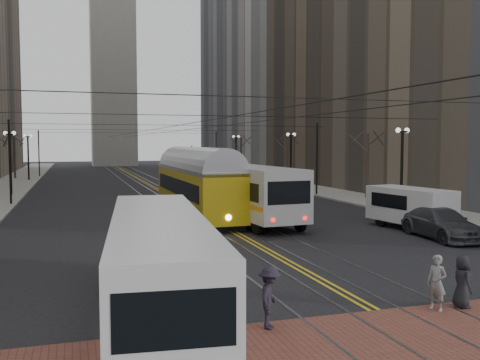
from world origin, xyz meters
TOP-DOWN VIEW (x-y plane):
  - ground at (0.00, 0.00)m, footprint 260.00×260.00m
  - sidewalk_left at (-15.00, 45.00)m, footprint 5.00×140.00m
  - sidewalk_right at (15.00, 45.00)m, footprint 5.00×140.00m
  - crosswalk_band at (0.00, -4.00)m, footprint 25.00×6.00m
  - streetcar_rails at (0.00, 45.00)m, footprint 4.80×130.00m
  - centre_lines at (0.00, 45.00)m, footprint 0.42×130.00m
  - building_right_mid at (25.50, 46.00)m, footprint 16.00×20.00m
  - building_right_midfar at (27.50, 66.00)m, footprint 20.00×20.00m
  - building_right_far at (25.50, 86.00)m, footprint 16.00×20.00m
  - lamp_posts at (-0.00, 28.75)m, footprint 27.60×57.20m
  - street_trees at (0.00, 35.25)m, footprint 31.68×53.28m
  - trolley_wires at (0.00, 34.83)m, footprint 25.96×120.00m
  - transit_bus at (-6.08, 0.00)m, footprint 3.57×11.69m
  - streetcar at (-0.50, 20.03)m, footprint 2.80×14.79m
  - rear_bus at (1.80, 17.50)m, footprint 3.83×13.28m
  - cargo_van at (9.72, 11.26)m, footprint 2.76×5.46m
  - sedan_grey at (7.35, 25.41)m, footprint 2.05×4.43m
  - sedan_silver at (9.51, 37.74)m, footprint 2.04×4.94m
  - sedan_parked at (9.50, 8.29)m, footprint 2.58×5.45m
  - pedestrian_a at (2.59, -1.50)m, footprint 0.61×0.83m
  - pedestrian_b at (1.71, -1.50)m, footprint 0.59×0.69m
  - pedestrian_d at (-3.42, -1.50)m, footprint 1.04×1.21m

SIDE VIEW (x-z plane):
  - ground at x=0.00m, z-range 0.00..0.00m
  - streetcar_rails at x=0.00m, z-range 0.00..0.01m
  - crosswalk_band at x=0.00m, z-range 0.00..0.01m
  - centre_lines at x=0.00m, z-range 0.01..0.01m
  - sidewalk_left at x=-15.00m, z-range 0.00..0.15m
  - sidewalk_right at x=15.00m, z-range 0.00..0.15m
  - sedan_grey at x=7.35m, z-range 0.00..1.47m
  - sedan_parked at x=9.50m, z-range 0.00..1.54m
  - pedestrian_a at x=2.59m, z-range 0.01..1.55m
  - sedan_silver at x=9.51m, z-range 0.00..1.59m
  - pedestrian_b at x=1.71m, z-range 0.01..1.62m
  - pedestrian_d at x=-3.42m, z-range 0.01..1.64m
  - cargo_van at x=9.72m, z-range 0.00..2.31m
  - transit_bus at x=-6.08m, z-range 0.00..2.88m
  - rear_bus at x=1.80m, z-range 0.00..3.42m
  - streetcar at x=-0.50m, z-range 0.00..3.48m
  - street_trees at x=0.00m, z-range 0.00..5.60m
  - lamp_posts at x=0.00m, z-range 0.00..5.60m
  - trolley_wires at x=0.00m, z-range 0.47..7.07m
  - building_right_mid at x=25.50m, z-range 0.00..34.00m
  - building_right_far at x=25.50m, z-range 0.00..40.00m
  - building_right_midfar at x=27.50m, z-range 0.00..52.00m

